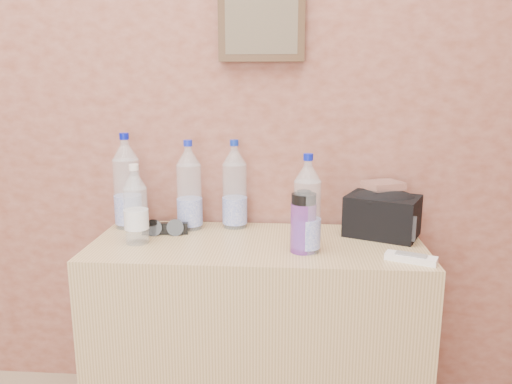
% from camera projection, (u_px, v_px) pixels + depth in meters
% --- Properties ---
extents(picture_frame, '(0.30, 0.03, 0.25)m').
position_uv_depth(picture_frame, '(262.00, 24.00, 1.72)').
color(picture_frame, '#382311').
rests_on(picture_frame, room_shell).
extents(dresser, '(1.10, 0.46, 0.69)m').
position_uv_depth(dresser, '(257.00, 336.00, 1.73)').
color(dresser, '#A17F4B').
rests_on(dresser, ground).
extents(pet_large_a, '(0.09, 0.09, 0.34)m').
position_uv_depth(pet_large_a, '(127.00, 186.00, 1.80)').
color(pet_large_a, '#AEC9D3').
rests_on(pet_large_a, dresser).
extents(pet_large_b, '(0.09, 0.09, 0.32)m').
position_uv_depth(pet_large_b, '(189.00, 190.00, 1.78)').
color(pet_large_b, silver).
rests_on(pet_large_b, dresser).
extents(pet_large_c, '(0.09, 0.09, 0.32)m').
position_uv_depth(pet_large_c, '(235.00, 189.00, 1.80)').
color(pet_large_c, silver).
rests_on(pet_large_c, dresser).
extents(pet_large_d, '(0.08, 0.08, 0.31)m').
position_uv_depth(pet_large_d, '(307.00, 209.00, 1.54)').
color(pet_large_d, '#CEECF9').
rests_on(pet_large_d, dresser).
extents(pet_small, '(0.08, 0.08, 0.26)m').
position_uv_depth(pet_small, '(136.00, 209.00, 1.63)').
color(pet_small, silver).
rests_on(pet_small, dresser).
extents(nalgene_bottle, '(0.08, 0.08, 0.20)m').
position_uv_depth(nalgene_bottle, '(303.00, 222.00, 1.55)').
color(nalgene_bottle, purple).
rests_on(nalgene_bottle, dresser).
extents(sunglasses, '(0.16, 0.07, 0.04)m').
position_uv_depth(sunglasses, '(165.00, 228.00, 1.74)').
color(sunglasses, black).
rests_on(sunglasses, dresser).
extents(ac_remote, '(0.16, 0.10, 0.02)m').
position_uv_depth(ac_remote, '(411.00, 258.00, 1.48)').
color(ac_remote, white).
rests_on(ac_remote, dresser).
extents(toiletry_bag, '(0.28, 0.25, 0.16)m').
position_uv_depth(toiletry_bag, '(382.00, 213.00, 1.71)').
color(toiletry_bag, black).
rests_on(toiletry_bag, dresser).
extents(foil_packet, '(0.15, 0.14, 0.03)m').
position_uv_depth(foil_packet, '(383.00, 185.00, 1.72)').
color(foil_packet, white).
rests_on(foil_packet, toiletry_bag).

